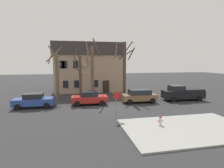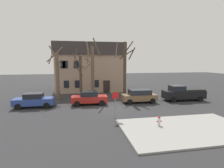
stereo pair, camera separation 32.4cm
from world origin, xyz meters
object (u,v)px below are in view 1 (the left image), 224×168
tree_bare_end (124,68)px  bicycle_leaning (81,96)px  car_brown_wagon (139,96)px  street_sign_pole (116,100)px  building_main (88,67)px  tree_bare_mid (80,76)px  tree_bare_far (92,70)px  tree_bare_near (57,74)px  car_blue_sedan (34,100)px  car_red_sedan (89,98)px  pickup_truck_black (183,93)px  fire_hydrant (160,121)px

tree_bare_end → bicycle_leaning: 7.37m
car_brown_wagon → street_sign_pole: 7.51m
building_main → tree_bare_mid: size_ratio=1.71×
tree_bare_mid → tree_bare_far: tree_bare_far is taller
tree_bare_near → tree_bare_mid: (3.16, -0.59, -0.32)m
car_blue_sedan → bicycle_leaning: bearing=34.0°
tree_bare_mid → car_blue_sedan: size_ratio=1.62×
car_blue_sedan → bicycle_leaning: (5.45, 3.68, -0.46)m
car_blue_sedan → car_red_sedan: (6.36, 0.15, -0.01)m
tree_bare_far → street_sign_pole: 10.30m
tree_bare_far → car_blue_sedan: bearing=-150.5°
car_red_sedan → pickup_truck_black: size_ratio=0.78×
car_blue_sedan → pickup_truck_black: bearing=0.3°
pickup_truck_black → car_brown_wagon: bearing=-179.5°
car_blue_sedan → street_sign_pole: street_sign_pole is taller
car_brown_wagon → bicycle_leaning: (-7.30, 3.65, -0.51)m
building_main → tree_bare_end: size_ratio=1.49×
pickup_truck_black → street_sign_pole: size_ratio=2.21×
car_red_sedan → pickup_truck_black: 12.68m
tree_bare_near → car_red_sedan: bearing=-44.4°
car_brown_wagon → street_sign_pole: bearing=-126.6°
car_red_sedan → car_brown_wagon: bearing=-1.1°
pickup_truck_black → bicycle_leaning: (-13.59, 3.59, -0.63)m
tree_bare_end → car_red_sedan: bearing=-151.5°
car_red_sedan → bicycle_leaning: bearing=104.5°
building_main → car_blue_sedan: size_ratio=2.76×
car_red_sedan → bicycle_leaning: (-0.91, 3.53, -0.46)m
tree_bare_far → pickup_truck_black: (11.94, -3.92, -3.12)m
tree_bare_far → tree_bare_mid: bearing=-166.6°
building_main → pickup_truck_black: bearing=-44.4°
building_main → car_red_sedan: bearing=-94.0°
fire_hydrant → bicycle_leaning: bicycle_leaning is taller
car_brown_wagon → tree_bare_far: bearing=144.9°
car_red_sedan → pickup_truck_black: bearing=-0.3°
fire_hydrant → street_sign_pole: (-3.06, 2.64, 1.28)m
building_main → tree_bare_far: size_ratio=1.44×
tree_bare_far → car_blue_sedan: size_ratio=1.91×
tree_bare_near → tree_bare_mid: bearing=-10.6°
tree_bare_near → fire_hydrant: bearing=-54.4°
car_red_sedan → fire_hydrant: car_red_sedan is taller
car_brown_wagon → pickup_truck_black: (6.28, 0.06, 0.11)m
building_main → tree_bare_mid: bearing=-102.4°
car_blue_sedan → street_sign_pole: bearing=-35.6°
street_sign_pole → bicycle_leaning: (-2.86, 9.63, -1.43)m
car_brown_wagon → bicycle_leaning: car_brown_wagon is taller
street_sign_pole → fire_hydrant: bearing=-40.8°
fire_hydrant → street_sign_pole: bearing=139.2°
tree_bare_far → tree_bare_end: bearing=-12.7°
tree_bare_end → car_brown_wagon: 4.72m
building_main → tree_bare_end: 9.77m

